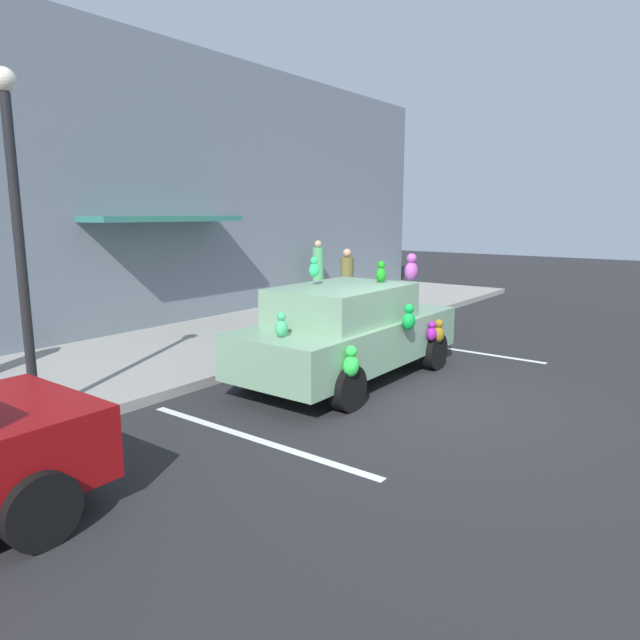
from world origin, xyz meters
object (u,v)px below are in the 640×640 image
(plush_covered_car, at_px, (348,331))
(teddy_bear_on_sidewalk, at_px, (321,318))
(pedestrian_walking_past, at_px, (347,286))
(pedestrian_near_shopfront, at_px, (318,273))
(street_lamp_post, at_px, (16,212))

(plush_covered_car, height_order, teddy_bear_on_sidewalk, plush_covered_car)
(teddy_bear_on_sidewalk, height_order, pedestrian_walking_past, pedestrian_walking_past)
(plush_covered_car, height_order, pedestrian_near_shopfront, plush_covered_car)
(plush_covered_car, xyz_separation_m, pedestrian_near_shopfront, (5.72, 4.95, 0.17))
(street_lamp_post, distance_m, pedestrian_near_shopfront, 10.42)
(plush_covered_car, bearing_deg, street_lamp_post, 154.43)
(plush_covered_car, relative_size, teddy_bear_on_sidewalk, 5.66)
(pedestrian_walking_past, bearing_deg, pedestrian_near_shopfront, 50.65)
(teddy_bear_on_sidewalk, bearing_deg, street_lamp_post, -179.54)
(street_lamp_post, height_order, pedestrian_near_shopfront, street_lamp_post)
(teddy_bear_on_sidewalk, distance_m, street_lamp_post, 6.48)
(plush_covered_car, xyz_separation_m, pedestrian_walking_past, (3.83, 2.64, 0.14))
(teddy_bear_on_sidewalk, bearing_deg, plush_covered_car, -134.29)
(pedestrian_near_shopfront, bearing_deg, street_lamp_post, -163.18)
(pedestrian_near_shopfront, height_order, pedestrian_walking_past, pedestrian_near_shopfront)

